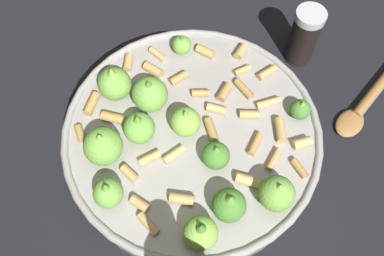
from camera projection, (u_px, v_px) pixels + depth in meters
The scene contains 4 objects.
ground_plane at pixel (192, 151), 0.60m from camera, with size 2.40×2.40×0.00m, color black.
cooking_pan at pixel (190, 140), 0.57m from camera, with size 0.34×0.34×0.12m.
pepper_shaker at pixel (304, 36), 0.64m from camera, with size 0.04×0.04×0.10m.
wooden_spoon at pixel (378, 87), 0.64m from camera, with size 0.23×0.13×0.02m.
Camera 1 is at (0.09, 0.23, 0.55)m, focal length 39.92 mm.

